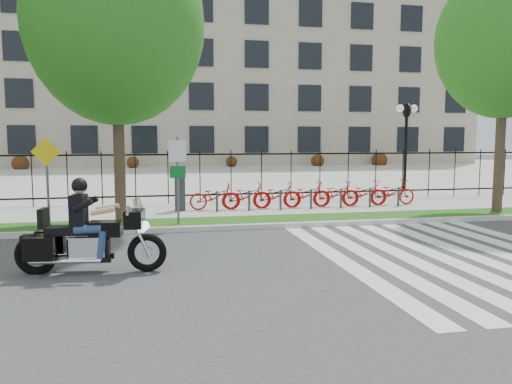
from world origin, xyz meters
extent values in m
plane|color=#343436|center=(0.00, 0.00, 0.00)|extent=(120.00, 120.00, 0.00)
cube|color=beige|center=(0.00, 4.10, 0.07)|extent=(60.00, 0.20, 0.15)
cube|color=#194A12|center=(0.00, 4.95, 0.07)|extent=(60.00, 1.50, 0.15)
cube|color=#A8A69D|center=(0.00, 7.45, 0.07)|extent=(60.00, 3.50, 0.15)
cube|color=#A8A69D|center=(0.00, 25.00, 0.05)|extent=(80.00, 34.00, 0.10)
cube|color=gray|center=(0.00, 45.00, 10.00)|extent=(60.00, 20.00, 20.00)
cylinder|color=black|center=(10.00, 12.00, 2.00)|extent=(0.14, 0.14, 4.00)
cylinder|color=black|center=(10.00, 12.00, 3.90)|extent=(0.06, 0.70, 0.70)
sphere|color=white|center=(9.65, 12.00, 4.00)|extent=(0.36, 0.36, 0.36)
sphere|color=white|center=(10.35, 12.00, 4.00)|extent=(0.36, 0.36, 0.36)
cylinder|color=#39271F|center=(-2.67, 4.95, 2.24)|extent=(0.32, 0.32, 4.18)
ellipsoid|color=#1F6116|center=(-2.67, 4.95, 5.82)|extent=(4.97, 4.97, 5.71)
cylinder|color=#39271F|center=(9.65, 4.95, 2.31)|extent=(0.32, 0.32, 4.33)
ellipsoid|color=#1F6116|center=(9.65, 4.95, 5.81)|extent=(4.43, 4.43, 5.10)
cube|color=#2D2D33|center=(-0.86, 7.20, 0.90)|extent=(0.35, 0.25, 1.50)
imported|color=#A80805|center=(0.34, 7.20, 0.61)|extent=(1.76, 0.61, 0.92)
cylinder|color=#2D2D33|center=(0.34, 6.70, 0.50)|extent=(0.08, 0.08, 0.70)
imported|color=#A80805|center=(1.44, 7.20, 0.61)|extent=(1.76, 0.61, 0.92)
cylinder|color=#2D2D33|center=(1.44, 6.70, 0.50)|extent=(0.08, 0.08, 0.70)
imported|color=#A80805|center=(2.54, 7.20, 0.61)|extent=(1.76, 0.61, 0.92)
cylinder|color=#2D2D33|center=(2.54, 6.70, 0.50)|extent=(0.08, 0.08, 0.70)
imported|color=#A80805|center=(3.64, 7.20, 0.61)|extent=(1.76, 0.61, 0.92)
cylinder|color=#2D2D33|center=(3.64, 6.70, 0.50)|extent=(0.08, 0.08, 0.70)
imported|color=#A80805|center=(4.74, 7.20, 0.61)|extent=(1.76, 0.61, 0.92)
cylinder|color=#2D2D33|center=(4.74, 6.70, 0.50)|extent=(0.08, 0.08, 0.70)
imported|color=#A80805|center=(5.84, 7.20, 0.61)|extent=(1.76, 0.61, 0.92)
cylinder|color=#2D2D33|center=(5.84, 6.70, 0.50)|extent=(0.08, 0.08, 0.70)
imported|color=#A80805|center=(6.94, 7.20, 0.61)|extent=(1.76, 0.61, 0.92)
cylinder|color=#2D2D33|center=(6.94, 6.70, 0.50)|extent=(0.08, 0.08, 0.70)
cylinder|color=#59595B|center=(-1.05, 4.60, 1.40)|extent=(0.07, 0.07, 2.50)
cube|color=white|center=(-1.05, 4.56, 2.25)|extent=(0.50, 0.03, 0.60)
cube|color=#0C6626|center=(-1.05, 4.56, 1.65)|extent=(0.45, 0.03, 0.35)
cylinder|color=#59595B|center=(-4.56, 4.60, 1.35)|extent=(0.07, 0.07, 2.40)
cube|color=yellow|center=(-4.56, 4.56, 2.25)|extent=(0.78, 0.03, 0.78)
torus|color=black|center=(-1.87, 0.02, 0.38)|extent=(0.78, 0.23, 0.77)
torus|color=black|center=(-3.97, 0.26, 0.38)|extent=(0.82, 0.26, 0.81)
cube|color=black|center=(-2.09, 0.05, 1.05)|extent=(0.40, 0.64, 0.33)
cube|color=#26262B|center=(-2.02, 0.04, 1.31)|extent=(0.23, 0.57, 0.34)
cube|color=silver|center=(-2.98, 0.15, 0.50)|extent=(0.70, 0.45, 0.44)
cube|color=black|center=(-2.64, 0.11, 0.87)|extent=(0.65, 0.44, 0.29)
cube|color=black|center=(-3.36, 0.19, 0.84)|extent=(0.82, 0.49, 0.16)
cube|color=black|center=(-3.80, 0.24, 1.09)|extent=(0.15, 0.39, 0.38)
cube|color=black|center=(-3.84, -0.09, 0.56)|extent=(0.57, 0.24, 0.44)
cube|color=black|center=(-3.77, 0.57, 0.56)|extent=(0.57, 0.24, 0.44)
cube|color=black|center=(-3.14, 0.17, 1.24)|extent=(0.32, 0.47, 0.58)
sphere|color=tan|center=(-3.11, 0.16, 1.67)|extent=(0.26, 0.26, 0.26)
sphere|color=black|center=(-3.11, 0.16, 1.71)|extent=(0.30, 0.30, 0.30)
camera|label=1|loc=(-1.69, -9.81, 2.61)|focal=35.00mm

